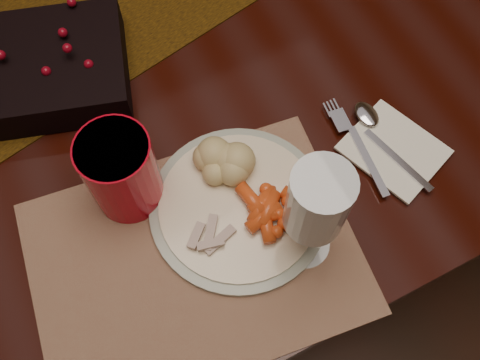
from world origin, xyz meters
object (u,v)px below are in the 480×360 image
dining_table (196,153)px  baby_carrots (290,207)px  dinner_plate (239,206)px  red_cup (122,172)px  placemat_main (195,258)px  mashed_potatoes (218,160)px  napkin (394,150)px  wine_glass (313,218)px  turkey_shreds (207,241)px

dining_table → baby_carrots: (0.01, -0.34, 0.40)m
baby_carrots → dining_table: bearing=92.1°
dining_table → dinner_plate: size_ratio=7.45×
dining_table → red_cup: size_ratio=14.09×
dining_table → placemat_main: size_ratio=4.30×
mashed_potatoes → napkin: mashed_potatoes is taller
placemat_main → napkin: napkin is taller
dining_table → wine_glass: 0.61m
dining_table → baby_carrots: size_ratio=18.10×
dinner_plate → wine_glass: bearing=-57.1°
turkey_shreds → red_cup: red_cup is taller
placemat_main → dinner_plate: size_ratio=1.73×
turkey_shreds → napkin: turkey_shreds is taller
dining_table → wine_glass: (0.01, -0.38, 0.47)m
mashed_potatoes → wine_glass: wine_glass is taller
placemat_main → wine_glass: bearing=-12.6°
red_cup → turkey_shreds: bearing=-62.8°
placemat_main → wine_glass: (0.14, -0.05, 0.10)m
placemat_main → turkey_shreds: size_ratio=5.72×
wine_glass → dinner_plate: bearing=122.9°
turkey_shreds → baby_carrots: bearing=-3.2°
red_cup → wine_glass: size_ratio=0.65×
dining_table → baby_carrots: bearing=-87.9°
dinner_plate → wine_glass: size_ratio=1.23×
dining_table → red_cup: bearing=-128.1°
baby_carrots → red_cup: (-0.18, 0.13, 0.04)m
wine_glass → turkey_shreds: bearing=155.4°
dinner_plate → baby_carrots: 0.07m
dinner_plate → wine_glass: wine_glass is taller
baby_carrots → dinner_plate: bearing=146.3°
mashed_potatoes → napkin: (0.24, -0.08, -0.04)m
dining_table → red_cup: (-0.17, -0.21, 0.44)m
mashed_potatoes → red_cup: red_cup is taller
baby_carrots → red_cup: red_cup is taller
napkin → dinner_plate: bearing=154.9°
mashed_potatoes → baby_carrots: bearing=-60.2°
turkey_shreds → wine_glass: size_ratio=0.37×
baby_carrots → napkin: baby_carrots is taller
dinner_plate → turkey_shreds: 0.07m
wine_glass → red_cup: bearing=135.7°
dinner_plate → placemat_main: bearing=-157.0°
red_cup → wine_glass: wine_glass is taller
napkin → dining_table: bearing=100.9°
placemat_main → mashed_potatoes: bearing=56.2°
placemat_main → baby_carrots: size_ratio=4.21×
wine_glass → baby_carrots: bearing=87.6°
dinner_plate → turkey_shreds: bearing=-153.1°
turkey_shreds → wine_glass: wine_glass is taller
dinner_plate → baby_carrots: (0.06, -0.04, 0.02)m
napkin → red_cup: bearing=142.9°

